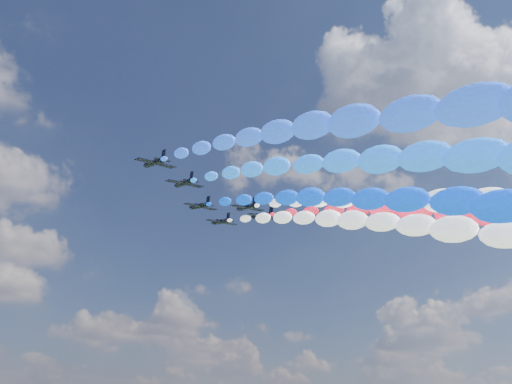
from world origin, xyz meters
TOP-DOWN VIEW (x-y plane):
  - jet_0 at (-30.88, -4.86)m, footprint 9.16×12.20m
  - trail_0 at (-30.88, -63.39)m, footprint 5.78×113.24m
  - jet_1 at (-20.20, 2.93)m, footprint 8.93×12.04m
  - trail_1 at (-20.20, -55.60)m, footprint 5.78×113.24m
  - jet_2 at (-9.44, 15.78)m, footprint 9.27×12.28m
  - trail_2 at (-9.44, -42.75)m, footprint 5.78×113.24m
  - jet_3 at (1.16, 10.33)m, footprint 9.12×12.17m
  - trail_3 at (1.16, -48.20)m, footprint 5.78×113.24m
  - jet_4 at (1.73, 24.78)m, footprint 8.63×11.82m
  - trail_4 at (1.73, -33.75)m, footprint 5.78×113.24m
  - jet_5 at (8.43, 14.21)m, footprint 9.17×12.21m
  - trail_5 at (8.43, -44.32)m, footprint 5.78×113.24m
  - jet_6 at (21.88, 3.38)m, footprint 9.38×12.35m
  - jet_7 at (31.49, -6.79)m, footprint 8.98×12.07m

SIDE VIEW (x-z plane):
  - trail_0 at x=-30.88m, z-range 56.94..95.40m
  - trail_1 at x=-20.20m, z-range 56.94..95.40m
  - trail_2 at x=-9.44m, z-range 56.94..95.40m
  - trail_3 at x=1.16m, z-range 56.94..95.40m
  - trail_4 at x=1.73m, z-range 56.94..95.40m
  - trail_5 at x=8.43m, z-range 56.94..95.40m
  - jet_0 at x=-30.88m, z-range 91.10..95.68m
  - jet_1 at x=-20.20m, z-range 91.10..95.68m
  - jet_2 at x=-9.44m, z-range 91.10..95.68m
  - jet_3 at x=1.16m, z-range 91.10..95.68m
  - jet_4 at x=1.73m, z-range 91.10..95.68m
  - jet_5 at x=8.43m, z-range 91.10..95.68m
  - jet_6 at x=21.88m, z-range 91.10..95.68m
  - jet_7 at x=31.49m, z-range 91.10..95.68m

